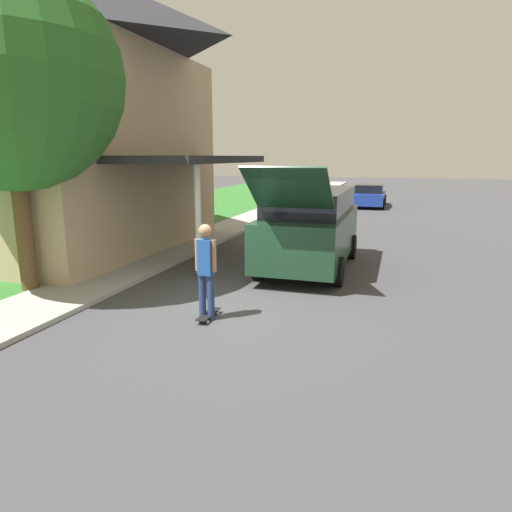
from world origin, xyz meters
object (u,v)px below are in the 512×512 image
car_down_street (369,196)px  skateboard (209,314)px  skateboarder (206,267)px  suv_parked (310,226)px  lawn_tree_near (8,77)px

car_down_street → skateboard: car_down_street is taller
skateboarder → skateboard: 0.92m
suv_parked → car_down_street: (0.49, 16.49, -0.48)m
lawn_tree_near → suv_parked: lawn_tree_near is taller
skateboard → suv_parked: bearing=76.9°
car_down_street → skateboarder: skateboarder is taller
skateboarder → skateboard: (0.01, 0.05, -0.92)m
car_down_street → skateboard: (-1.54, -20.98, -0.57)m
suv_parked → skateboarder: size_ratio=3.21×
car_down_street → suv_parked: bearing=-91.7°
lawn_tree_near → skateboarder: bearing=-5.7°
lawn_tree_near → suv_parked: 7.65m
lawn_tree_near → skateboarder: size_ratio=3.80×
car_down_street → skateboarder: bearing=-94.2°
lawn_tree_near → suv_parked: size_ratio=1.18×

